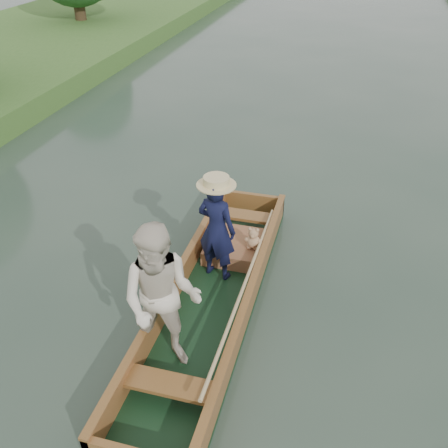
# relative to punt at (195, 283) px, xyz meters

# --- Properties ---
(ground) EXTENTS (120.00, 120.00, 0.00)m
(ground) POSITION_rel_punt_xyz_m (0.12, 0.34, -0.65)
(ground) COLOR #283D30
(ground) RESTS_ON ground
(punt) EXTENTS (1.30, 5.00, 1.93)m
(punt) POSITION_rel_punt_xyz_m (0.00, 0.00, 0.00)
(punt) COLOR black
(punt) RESTS_ON ground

